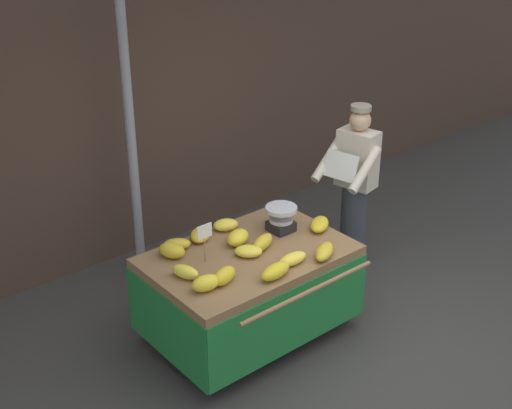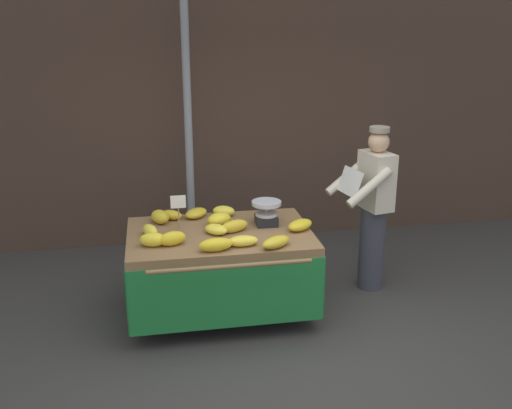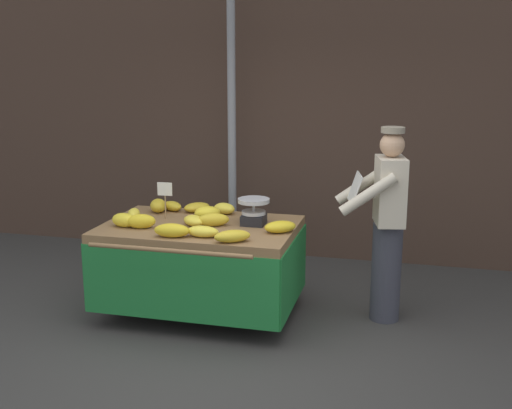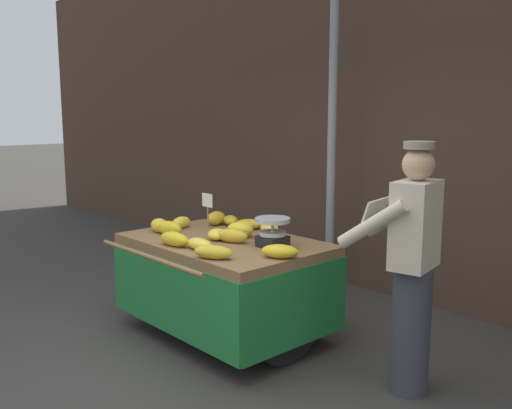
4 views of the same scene
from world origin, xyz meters
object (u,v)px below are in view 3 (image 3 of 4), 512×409
banana_bunch_4 (197,207)px  banana_bunch_9 (172,230)px  banana_bunch_13 (203,231)px  banana_bunch_11 (141,221)px  banana_bunch_10 (213,220)px  street_pole (232,121)px  banana_bunch_8 (124,220)px  banana_bunch_12 (134,214)px  banana_bunch_2 (232,236)px  banana_bunch_3 (194,221)px  banana_bunch_1 (224,208)px  banana_bunch_0 (172,206)px  banana_bunch_6 (207,213)px  banana_cart (200,248)px  banana_bunch_5 (280,227)px  weighing_scale (254,212)px  banana_bunch_7 (158,206)px  vendor_person (387,224)px  price_sign (165,193)px

banana_bunch_4 → banana_bunch_9: bearing=-83.9°
banana_bunch_4 → banana_bunch_13: (0.34, -0.81, 0.00)m
banana_bunch_4 → banana_bunch_11: bearing=-111.0°
banana_bunch_10 → street_pole: bearing=100.4°
banana_bunch_8 → banana_bunch_12: bearing=94.9°
banana_bunch_2 → banana_bunch_3: size_ratio=1.29×
banana_bunch_1 → banana_bunch_2: 0.96m
banana_bunch_0 → banana_bunch_3: 0.61m
banana_bunch_6 → banana_bunch_3: bearing=-104.9°
banana_bunch_13 → banana_bunch_6: bearing=104.6°
banana_cart → banana_bunch_9: 0.53m
banana_bunch_2 → banana_bunch_8: banana_bunch_8 is taller
banana_bunch_0 → banana_bunch_5: banana_bunch_5 is taller
banana_bunch_11 → banana_bunch_8: bearing=176.9°
banana_bunch_1 → weighing_scale: bearing=-41.0°
banana_bunch_3 → banana_bunch_13: size_ratio=0.85×
banana_bunch_2 → weighing_scale: bearing=87.1°
banana_bunch_7 → banana_bunch_12: size_ratio=0.98×
vendor_person → street_pole: bearing=144.4°
banana_bunch_10 → banana_bunch_13: bearing=-86.2°
banana_bunch_2 → banana_bunch_3: bearing=139.0°
price_sign → banana_bunch_8: 0.46m
banana_bunch_0 → banana_bunch_1: bearing=0.7°
street_pole → banana_bunch_8: size_ratio=14.01×
banana_cart → weighing_scale: (0.46, 0.12, 0.34)m
banana_bunch_9 → banana_bunch_4: bearing=96.1°
price_sign → banana_bunch_10: size_ratio=1.22×
banana_bunch_13 → weighing_scale: bearing=57.9°
price_sign → banana_bunch_2: 1.00m
banana_bunch_0 → weighing_scale: bearing=-19.4°
banana_bunch_13 → banana_bunch_1: bearing=94.4°
price_sign → banana_bunch_13: bearing=-42.7°
banana_bunch_1 → banana_bunch_8: size_ratio=0.96×
banana_bunch_2 → banana_bunch_8: size_ratio=1.29×
banana_bunch_3 → banana_bunch_6: (0.06, 0.21, 0.02)m
banana_bunch_11 → banana_bunch_12: banana_bunch_11 is taller
price_sign → banana_bunch_2: (0.80, -0.57, -0.20)m
banana_bunch_13 → street_pole: bearing=99.2°
banana_bunch_7 → vendor_person: bearing=-1.2°
street_pole → weighing_scale: 1.70m
price_sign → banana_bunch_4: size_ratio=1.33×
street_pole → banana_bunch_12: bearing=-107.0°
banana_bunch_1 → banana_bunch_7: size_ratio=0.95×
banana_bunch_1 → banana_bunch_5: size_ratio=0.80×
banana_bunch_9 → banana_bunch_13: banana_bunch_9 is taller
banana_bunch_2 → banana_bunch_9: bearing=178.2°
banana_bunch_6 → banana_cart: bearing=-95.9°
banana_bunch_8 → banana_bunch_7: bearing=82.5°
banana_bunch_4 → vendor_person: vendor_person is taller
banana_bunch_3 → vendor_person: vendor_person is taller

